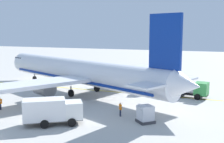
# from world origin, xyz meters

# --- Properties ---
(airliner_foreground) EXTENTS (33.21, 39.45, 11.90)m
(airliner_foreground) POSITION_xyz_m (18.28, 21.83, 3.39)
(airliner_foreground) COLOR silver
(airliner_foreground) RESTS_ON ground
(service_truck_fuel) EXTENTS (5.23, 6.30, 2.82)m
(service_truck_fuel) POSITION_xyz_m (3.37, 17.37, 1.57)
(service_truck_fuel) COLOR white
(service_truck_fuel) RESTS_ON ground
(service_truck_baggage) EXTENTS (2.93, 6.13, 2.40)m
(service_truck_baggage) POSITION_xyz_m (21.71, 5.52, 1.40)
(service_truck_baggage) COLOR #338C3F
(service_truck_baggage) RESTS_ON ground
(cargo_container_near) EXTENTS (2.36, 2.36, 2.00)m
(cargo_container_near) POSITION_xyz_m (7.65, 8.38, 0.95)
(cargo_container_near) COLOR #333338
(cargo_container_near) RESTS_ON ground
(cargo_container_mid) EXTENTS (2.02, 2.02, 2.03)m
(cargo_container_mid) POSITION_xyz_m (21.49, 12.69, 0.96)
(cargo_container_mid) COLOR #333338
(cargo_container_mid) RESTS_ON ground
(crew_marshaller) EXTENTS (0.26, 0.63, 1.61)m
(crew_marshaller) POSITION_xyz_m (5.89, 26.75, 0.94)
(crew_marshaller) COLOR #191E33
(crew_marshaller) RESTS_ON ground
(crew_loader_left) EXTENTS (0.52, 0.46, 1.64)m
(crew_loader_left) POSITION_xyz_m (8.87, 11.69, 0.96)
(crew_loader_left) COLOR #191E33
(crew_loader_left) RESTS_ON ground
(apron_guide_line) EXTENTS (0.30, 60.00, 0.01)m
(apron_guide_line) POSITION_xyz_m (21.17, 17.35, 0.01)
(apron_guide_line) COLOR yellow
(apron_guide_line) RESTS_ON ground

